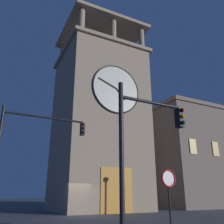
{
  "coord_description": "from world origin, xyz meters",
  "views": [
    {
      "loc": [
        6.93,
        19.6,
        1.6
      ],
      "look_at": [
        -5.5,
        -5.29,
        11.12
      ],
      "focal_mm": 38.81,
      "sensor_mm": 36.0,
      "label": 1
    }
  ],
  "objects_px": {
    "clocktower": "(99,123)",
    "traffic_signal_mid": "(29,144)",
    "traffic_signal_near": "(144,137)",
    "no_horn_sign": "(169,183)",
    "adjacent_wing_building": "(212,158)"
  },
  "relations": [
    {
      "from": "clocktower",
      "to": "no_horn_sign",
      "type": "distance_m",
      "value": 18.04
    },
    {
      "from": "adjacent_wing_building",
      "to": "traffic_signal_mid",
      "type": "relative_size",
      "value": 3.12
    },
    {
      "from": "clocktower",
      "to": "traffic_signal_near",
      "type": "height_order",
      "value": "clocktower"
    },
    {
      "from": "adjacent_wing_building",
      "to": "traffic_signal_mid",
      "type": "xyz_separation_m",
      "value": [
        26.89,
        11.67,
        -2.44
      ]
    },
    {
      "from": "adjacent_wing_building",
      "to": "traffic_signal_mid",
      "type": "height_order",
      "value": "adjacent_wing_building"
    },
    {
      "from": "clocktower",
      "to": "adjacent_wing_building",
      "type": "distance_m",
      "value": 18.17
    },
    {
      "from": "clocktower",
      "to": "traffic_signal_mid",
      "type": "height_order",
      "value": "clocktower"
    },
    {
      "from": "adjacent_wing_building",
      "to": "traffic_signal_mid",
      "type": "bearing_deg",
      "value": 23.46
    },
    {
      "from": "adjacent_wing_building",
      "to": "no_horn_sign",
      "type": "distance_m",
      "value": 27.3
    },
    {
      "from": "clocktower",
      "to": "adjacent_wing_building",
      "type": "bearing_deg",
      "value": -179.39
    },
    {
      "from": "traffic_signal_near",
      "to": "no_horn_sign",
      "type": "xyz_separation_m",
      "value": [
        -2.53,
        -1.94,
        -1.39
      ]
    },
    {
      "from": "traffic_signal_mid",
      "to": "no_horn_sign",
      "type": "xyz_separation_m",
      "value": [
        -5.44,
        4.6,
        -2.08
      ]
    },
    {
      "from": "traffic_signal_near",
      "to": "no_horn_sign",
      "type": "distance_m",
      "value": 3.48
    },
    {
      "from": "adjacent_wing_building",
      "to": "traffic_signal_near",
      "type": "height_order",
      "value": "adjacent_wing_building"
    },
    {
      "from": "adjacent_wing_building",
      "to": "traffic_signal_near",
      "type": "relative_size",
      "value": 3.55
    }
  ]
}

